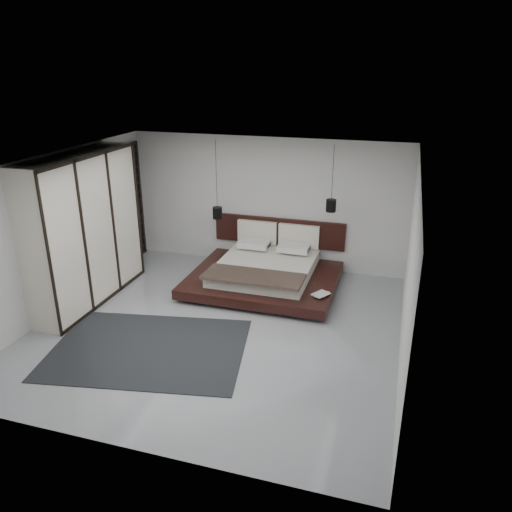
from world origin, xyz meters
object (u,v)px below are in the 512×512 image
(bed, at_px, (265,271))
(pendant_right, at_px, (331,205))
(wardrobe, at_px, (84,230))
(lattice_screen, at_px, (131,203))
(rug, at_px, (149,349))
(pendant_left, at_px, (217,213))

(bed, xyz_separation_m, pendant_right, (1.18, 0.46, 1.34))
(pendant_right, bearing_deg, wardrobe, -154.20)
(lattice_screen, height_order, pendant_right, pendant_right)
(wardrobe, relative_size, rug, 0.93)
(bed, bearing_deg, lattice_screen, 170.47)
(pendant_left, xyz_separation_m, rug, (0.08, -3.35, -1.28))
(lattice_screen, xyz_separation_m, wardrobe, (0.25, -2.11, 0.08))
(lattice_screen, distance_m, bed, 3.45)
(pendant_right, relative_size, rug, 0.43)
(bed, relative_size, pendant_left, 1.75)
(bed, distance_m, pendant_left, 1.61)
(pendant_right, xyz_separation_m, wardrobe, (-4.18, -2.02, -0.25))
(bed, relative_size, wardrobe, 1.02)
(pendant_right, bearing_deg, lattice_screen, 178.92)
(pendant_left, relative_size, pendant_right, 1.27)
(wardrobe, xyz_separation_m, rug, (1.90, -1.32, -1.37))
(rug, bearing_deg, lattice_screen, 122.05)
(lattice_screen, relative_size, bed, 0.90)
(pendant_right, bearing_deg, pendant_left, 180.00)
(pendant_left, bearing_deg, rug, -88.71)
(wardrobe, bearing_deg, rug, -34.93)
(bed, height_order, wardrobe, wardrobe)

